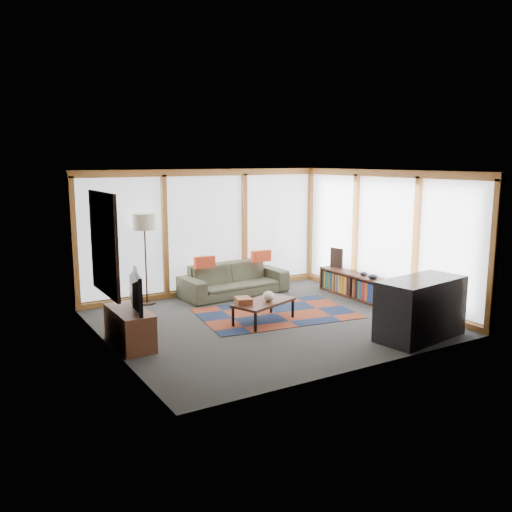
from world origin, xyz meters
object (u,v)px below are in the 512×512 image
bookshelf (356,286)px  tv_console (130,328)px  coffee_table (264,312)px  television (131,291)px  sofa (234,280)px  bar_counter (421,308)px  floor_lamp (146,259)px

bookshelf → tv_console: bearing=-174.4°
coffee_table → bookshelf: bookshelf is taller
coffee_table → tv_console: (-2.37, 0.02, 0.09)m
bookshelf → tv_console: size_ratio=1.74×
bookshelf → television: (-4.86, -0.51, 0.61)m
sofa → television: (-2.82, -1.97, 0.52)m
coffee_table → bar_counter: bearing=-49.2°
floor_lamp → tv_console: floor_lamp is taller
tv_console → bar_counter: bar_counter is taller
bar_counter → sofa: bearing=98.7°
tv_console → bar_counter: 4.53m
sofa → bookshelf: sofa is taller
tv_console → bar_counter: bearing=-26.1°
floor_lamp → bar_counter: size_ratio=1.18×
sofa → floor_lamp: 1.91m
bookshelf → tv_console: 4.92m
bookshelf → bar_counter: size_ratio=1.30×
tv_console → bookshelf: bearing=5.6°
floor_lamp → tv_console: (-1.05, -2.19, -0.61)m
coffee_table → television: bearing=-179.9°
coffee_table → bar_counter: 2.61m
tv_console → television: bearing=-42.5°
coffee_table → tv_console: bearing=179.4°
bar_counter → tv_console: bearing=145.4°
sofa → tv_console: size_ratio=2.00×
sofa → television: size_ratio=2.26×
sofa → floor_lamp: floor_lamp is taller
sofa → coffee_table: size_ratio=1.99×
sofa → bookshelf: (2.04, -1.46, -0.08)m
tv_console → bar_counter: (4.07, -1.99, 0.20)m
sofa → tv_console: 3.45m
coffee_table → floor_lamp: bearing=120.8°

